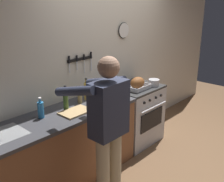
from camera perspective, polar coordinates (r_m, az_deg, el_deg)
ground_plane at (r=3.89m, az=14.53°, el=-15.67°), size 8.00×8.00×0.00m
wall_back at (r=4.10m, az=-0.82°, el=6.63°), size 6.00×0.13×2.60m
counter_block at (r=3.39m, az=-10.56°, el=-11.76°), size 2.03×0.65×0.90m
stove at (r=4.29m, az=4.78°, el=-4.79°), size 0.76×0.67×0.90m
person_cook at (r=2.75m, az=-0.99°, el=-7.26°), size 0.51×0.63×1.66m
roasting_pan at (r=4.00m, az=5.31°, el=1.51°), size 0.35×0.26×0.18m
saucepan at (r=4.19m, az=8.69°, el=1.74°), size 0.17×0.17×0.10m
cutting_board at (r=3.22m, az=-7.56°, el=-4.30°), size 0.36×0.24×0.02m
bottle_cooking_oil at (r=3.57m, az=-5.31°, el=0.08°), size 0.07×0.07×0.29m
bottle_dish_soap at (r=3.12m, az=-14.57°, el=-3.73°), size 0.07×0.07×0.24m
bottle_vinegar at (r=3.47m, az=-6.70°, el=-1.07°), size 0.06×0.06×0.22m
bottle_olive_oil at (r=3.26m, az=-9.58°, el=-1.84°), size 0.06×0.06×0.30m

